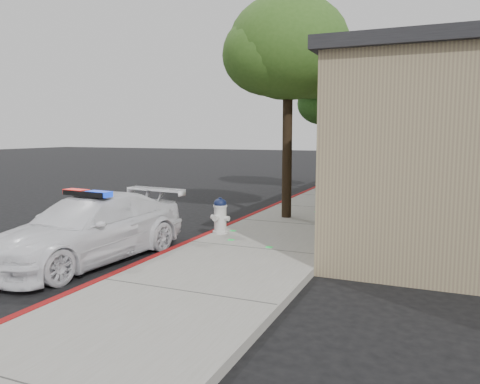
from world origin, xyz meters
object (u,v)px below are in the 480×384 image
police_car (89,228)px  street_tree_far (330,102)px  street_tree_near (289,52)px  fire_hydrant (220,216)px  street_tree_mid (327,70)px

police_car → street_tree_far: (2.01, 13.01, 3.23)m
police_car → street_tree_near: 7.37m
fire_hydrant → street_tree_far: bearing=96.2°
street_tree_mid → street_tree_far: 1.50m
street_tree_mid → street_tree_near: bearing=-86.2°
police_car → street_tree_near: size_ratio=0.76×
police_car → street_tree_mid: size_ratio=0.71×
police_car → street_tree_near: bearing=72.5°
fire_hydrant → police_car: bearing=-112.0°
police_car → street_tree_mid: 13.20m
street_tree_far → street_tree_mid: bearing=-90.5°
street_tree_mid → street_tree_far: size_ratio=1.34×
fire_hydrant → street_tree_far: size_ratio=0.18×
police_car → street_tree_mid: street_tree_mid is taller
fire_hydrant → street_tree_near: bearing=82.1°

